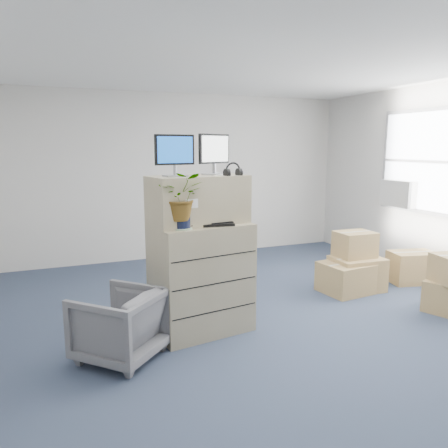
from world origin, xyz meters
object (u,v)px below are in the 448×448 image
(monitor_left, at_px, (175,153))
(potted_plant, at_px, (181,203))
(monitor_right, at_px, (214,152))
(water_bottle, at_px, (211,208))
(office_chair, at_px, (119,321))
(filing_cabinet_lower, at_px, (201,278))
(keyboard, at_px, (207,224))

(monitor_left, relative_size, potted_plant, 0.73)
(monitor_right, xyz_separation_m, water_bottle, (-0.06, -0.07, -0.56))
(monitor_right, relative_size, office_chair, 0.59)
(filing_cabinet_lower, height_order, water_bottle, water_bottle)
(monitor_left, distance_m, office_chair, 1.65)
(filing_cabinet_lower, distance_m, monitor_left, 1.31)
(office_chair, bearing_deg, monitor_right, 156.51)
(monitor_left, bearing_deg, potted_plant, -97.74)
(filing_cabinet_lower, distance_m, keyboard, 0.59)
(water_bottle, height_order, potted_plant, potted_plant)
(keyboard, distance_m, water_bottle, 0.22)
(monitor_left, bearing_deg, filing_cabinet_lower, -7.32)
(monitor_left, height_order, monitor_right, monitor_right)
(monitor_left, xyz_separation_m, water_bottle, (0.39, 0.04, -0.56))
(filing_cabinet_lower, xyz_separation_m, potted_plant, (-0.26, -0.18, 0.82))
(monitor_right, relative_size, water_bottle, 1.33)
(filing_cabinet_lower, bearing_deg, office_chair, -170.02)
(monitor_left, bearing_deg, monitor_right, 5.55)
(monitor_right, distance_m, potted_plant, 0.71)
(water_bottle, distance_m, office_chair, 1.43)
(water_bottle, xyz_separation_m, potted_plant, (-0.38, -0.22, 0.10))
(filing_cabinet_lower, height_order, monitor_left, monitor_left)
(monitor_right, bearing_deg, office_chair, 175.40)
(filing_cabinet_lower, xyz_separation_m, keyboard, (0.03, -0.10, 0.58))
(water_bottle, bearing_deg, keyboard, -125.46)
(keyboard, distance_m, office_chair, 1.24)
(monitor_left, height_order, potted_plant, monitor_left)
(keyboard, relative_size, potted_plant, 0.94)
(monitor_left, bearing_deg, water_bottle, -2.63)
(filing_cabinet_lower, bearing_deg, keyboard, -82.11)
(keyboard, xyz_separation_m, potted_plant, (-0.29, -0.08, 0.24))
(monitor_right, height_order, office_chair, monitor_right)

